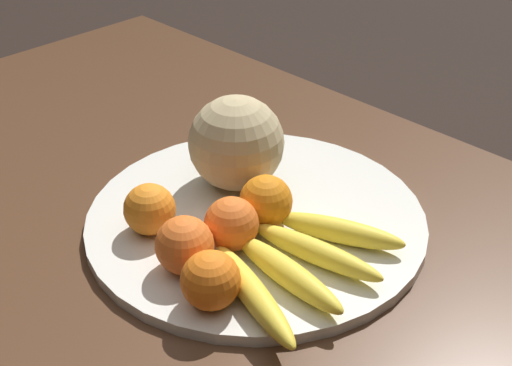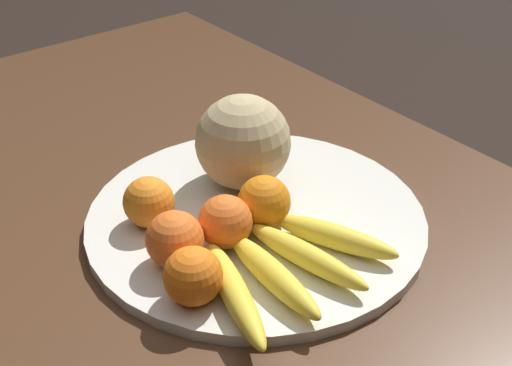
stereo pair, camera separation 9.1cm
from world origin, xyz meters
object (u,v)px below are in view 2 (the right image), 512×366
object	(u,v)px
produce_tag	(180,232)
orange_back_left	(193,276)
fruit_bowl	(256,219)
melon	(243,142)
orange_back_right	(264,202)
orange_mid_center	(225,222)
kitchen_table	(232,292)
banana_bunch	(286,264)
orange_front_right	(149,202)
orange_front_left	(175,240)

from	to	relation	value
produce_tag	orange_back_left	bearing A→B (deg)	-11.84
fruit_bowl	melon	distance (m)	0.11
orange_back_right	fruit_bowl	bearing A→B (deg)	168.28
fruit_bowl	produce_tag	size ratio (longest dim) A/B	5.91
orange_mid_center	orange_back_left	distance (m)	0.11
fruit_bowl	orange_mid_center	xyz separation A→B (m)	(0.03, -0.07, 0.04)
kitchen_table	fruit_bowl	xyz separation A→B (m)	(0.01, 0.04, 0.11)
fruit_bowl	orange_back_left	xyz separation A→B (m)	(0.09, -0.16, 0.04)
fruit_bowl	orange_back_right	distance (m)	0.05
melon	produce_tag	xyz separation A→B (m)	(0.04, -0.14, -0.06)
melon	banana_bunch	bearing A→B (deg)	-23.66
fruit_bowl	orange_back_left	size ratio (longest dim) A/B	6.64
orange_back_left	orange_back_right	distance (m)	0.16
kitchen_table	orange_back_right	xyz separation A→B (m)	(0.03, 0.03, 0.15)
fruit_bowl	banana_bunch	size ratio (longest dim) A/B	1.80
banana_bunch	orange_front_right	distance (m)	0.20
orange_mid_center	produce_tag	bearing A→B (deg)	-149.33
orange_front_right	orange_back_left	xyz separation A→B (m)	(0.16, -0.04, 0.00)
melon	orange_mid_center	distance (m)	0.15
banana_bunch	produce_tag	world-z (taller)	banana_bunch
orange_front_left	orange_front_right	world-z (taller)	orange_front_left
melon	banana_bunch	xyz separation A→B (m)	(0.19, -0.08, -0.05)
orange_front_left	produce_tag	bearing A→B (deg)	142.10
produce_tag	kitchen_table	bearing A→B (deg)	86.49
fruit_bowl	produce_tag	distance (m)	0.10
fruit_bowl	orange_front_right	distance (m)	0.14
orange_back_right	banana_bunch	bearing A→B (deg)	-24.80
orange_back_right	melon	bearing A→B (deg)	157.51
banana_bunch	orange_mid_center	size ratio (longest dim) A/B	3.68
kitchen_table	banana_bunch	size ratio (longest dim) A/B	6.04
kitchen_table	orange_back_left	distance (m)	0.22
orange_back_left	orange_back_right	world-z (taller)	orange_back_right
fruit_bowl	orange_front_left	distance (m)	0.14
orange_front_left	orange_front_right	bearing A→B (deg)	168.50
orange_front_left	orange_back_right	bearing A→B (deg)	88.58
melon	orange_back_left	bearing A→B (deg)	-50.34
banana_bunch	orange_back_right	world-z (taller)	orange_back_right
orange_front_left	orange_back_left	bearing A→B (deg)	-16.15
orange_back_right	orange_front_right	bearing A→B (deg)	-128.97
orange_back_right	orange_mid_center	bearing A→B (deg)	-86.70
orange_back_right	orange_back_left	bearing A→B (deg)	-67.28
orange_front_left	orange_back_left	xyz separation A→B (m)	(0.07, -0.02, -0.00)
fruit_bowl	melon	xyz separation A→B (m)	(-0.07, 0.03, 0.07)
orange_front_left	orange_front_right	size ratio (longest dim) A/B	1.06
fruit_bowl	orange_back_right	bearing A→B (deg)	-11.72
orange_back_left	produce_tag	bearing A→B (deg)	153.83
banana_bunch	orange_front_right	size ratio (longest dim) A/B	3.76
fruit_bowl	orange_back_right	xyz separation A→B (m)	(0.02, -0.00, 0.04)
orange_front_left	produce_tag	size ratio (longest dim) A/B	0.92
orange_front_right	orange_back_left	distance (m)	0.16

